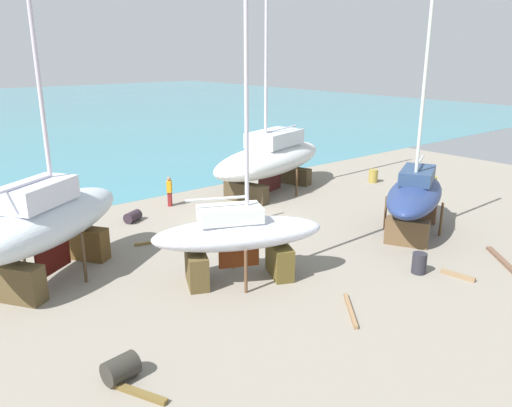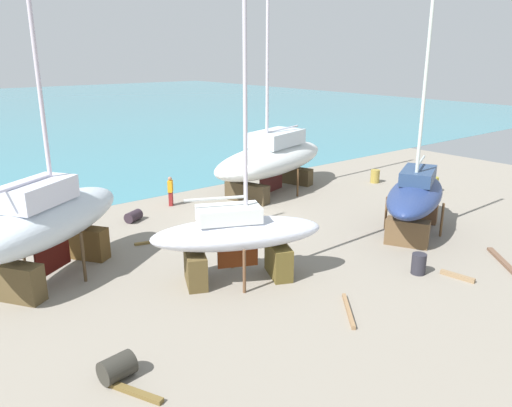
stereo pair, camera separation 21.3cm
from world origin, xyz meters
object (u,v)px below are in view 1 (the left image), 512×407
(sailboat_small_center, at_px, (270,158))
(barrel_tipped_center, at_px, (373,176))
(barrel_blue_faded, at_px, (133,217))
(barrel_by_slipway, at_px, (206,221))
(barrel_rust_far, at_px, (419,263))
(worker, at_px, (169,191))
(barrel_tipped_right, at_px, (431,184))
(sailboat_mid_port, at_px, (415,195))
(sailboat_far_slipway, at_px, (238,235))
(sailboat_large_starboard, at_px, (48,222))
(barrel_ochre, at_px, (121,368))

(sailboat_small_center, relative_size, barrel_tipped_center, 20.88)
(barrel_tipped_center, height_order, barrel_blue_faded, barrel_tipped_center)
(barrel_by_slipway, height_order, barrel_rust_far, barrel_by_slipway)
(worker, relative_size, barrel_tipped_right, 1.79)
(sailboat_mid_port, bearing_deg, barrel_blue_faded, -72.04)
(sailboat_small_center, bearing_deg, sailboat_far_slipway, 26.97)
(barrel_rust_far, bearing_deg, barrel_tipped_right, 30.38)
(sailboat_mid_port, distance_m, barrel_tipped_right, 8.18)
(sailboat_far_slipway, height_order, barrel_blue_faded, sailboat_far_slipway)
(barrel_rust_far, bearing_deg, sailboat_small_center, 75.28)
(sailboat_mid_port, bearing_deg, sailboat_large_starboard, -47.14)
(barrel_by_slipway, distance_m, barrel_blue_faded, 4.04)
(barrel_ochre, distance_m, barrel_blue_faded, 13.23)
(barrel_tipped_center, bearing_deg, barrel_rust_far, -134.92)
(sailboat_small_center, xyz_separation_m, barrel_tipped_right, (7.75, -6.29, -1.66))
(barrel_tipped_center, height_order, barrel_tipped_right, barrel_tipped_right)
(barrel_tipped_center, distance_m, barrel_by_slipway, 13.84)
(barrel_by_slipway, height_order, barrel_ochre, barrel_by_slipway)
(barrel_ochre, bearing_deg, barrel_tipped_right, 13.19)
(barrel_tipped_center, relative_size, barrel_blue_faded, 0.95)
(sailboat_small_center, relative_size, worker, 10.82)
(sailboat_mid_port, bearing_deg, barrel_tipped_right, 179.64)
(sailboat_small_center, height_order, barrel_blue_faded, sailboat_small_center)
(worker, relative_size, barrel_blue_faded, 1.84)
(barrel_tipped_center, distance_m, barrel_ochre, 23.94)
(barrel_tipped_center, height_order, barrel_ochre, barrel_tipped_center)
(worker, bearing_deg, sailboat_far_slipway, 113.84)
(barrel_ochre, bearing_deg, barrel_blue_faded, 62.65)
(sailboat_small_center, bearing_deg, worker, -28.21)
(worker, xyz_separation_m, barrel_ochre, (-8.96, -12.99, -0.53))
(sailboat_large_starboard, relative_size, barrel_blue_faded, 15.07)
(barrel_by_slipway, height_order, barrel_blue_faded, barrel_by_slipway)
(sailboat_small_center, bearing_deg, sailboat_large_starboard, -0.68)
(sailboat_mid_port, bearing_deg, sailboat_far_slipway, -32.73)
(sailboat_far_slipway, xyz_separation_m, barrel_ochre, (-6.11, -2.89, -1.46))
(barrel_ochre, height_order, barrel_rust_far, barrel_rust_far)
(barrel_rust_far, bearing_deg, worker, 102.00)
(sailboat_far_slipway, height_order, barrel_tipped_center, sailboat_far_slipway)
(sailboat_large_starboard, distance_m, barrel_tipped_right, 22.51)
(sailboat_mid_port, distance_m, barrel_by_slipway, 10.07)
(barrel_tipped_right, bearing_deg, barrel_ochre, -166.81)
(barrel_tipped_center, distance_m, barrel_tipped_right, 3.81)
(sailboat_large_starboard, height_order, barrel_tipped_right, sailboat_large_starboard)
(sailboat_small_center, xyz_separation_m, barrel_by_slipway, (-7.01, -3.32, -1.69))
(barrel_tipped_right, bearing_deg, sailboat_far_slipway, -171.55)
(barrel_blue_faded, height_order, barrel_rust_far, barrel_rust_far)
(barrel_rust_far, bearing_deg, barrel_ochre, 174.70)
(barrel_rust_far, bearing_deg, barrel_by_slipway, 110.99)
(sailboat_mid_port, height_order, barrel_by_slipway, sailboat_mid_port)
(barrel_rust_far, bearing_deg, sailboat_mid_port, 37.25)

